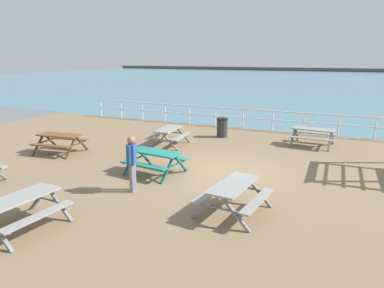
% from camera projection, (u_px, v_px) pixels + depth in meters
% --- Properties ---
extents(ground_plane, '(30.00, 24.00, 0.20)m').
position_uv_depth(ground_plane, '(223.00, 175.00, 11.96)').
color(ground_plane, '#846B4C').
extents(sea_band, '(142.00, 90.00, 0.01)m').
position_uv_depth(sea_band, '(330.00, 81.00, 58.39)').
color(sea_band, teal).
rests_on(sea_band, ground).
extents(distant_shoreline, '(142.00, 6.00, 1.80)m').
position_uv_depth(distant_shoreline, '(340.00, 71.00, 96.26)').
color(distant_shoreline, '#4C4C47').
rests_on(distant_shoreline, ground).
extents(seaward_railing, '(23.07, 0.07, 1.08)m').
position_uv_depth(seaward_railing, '(273.00, 117.00, 18.58)').
color(seaward_railing, white).
rests_on(seaward_railing, ground).
extents(picnic_table_near_left, '(1.65, 1.90, 0.80)m').
position_uv_depth(picnic_table_near_left, '(20.00, 205.00, 7.93)').
color(picnic_table_near_left, gray).
rests_on(picnic_table_near_left, ground).
extents(picnic_table_near_right, '(1.98, 1.74, 0.80)m').
position_uv_depth(picnic_table_near_right, '(60.00, 139.00, 14.27)').
color(picnic_table_near_right, brown).
rests_on(picnic_table_near_right, ground).
extents(picnic_table_mid_centre, '(1.69, 1.93, 0.80)m').
position_uv_depth(picnic_table_mid_centre, '(234.00, 191.00, 8.74)').
color(picnic_table_mid_centre, gray).
rests_on(picnic_table_mid_centre, ground).
extents(picnic_table_far_left, '(1.96, 1.72, 0.80)m').
position_uv_depth(picnic_table_far_left, '(155.00, 157.00, 11.74)').
color(picnic_table_far_left, '#1E7A70').
rests_on(picnic_table_far_left, ground).
extents(picnic_table_far_right, '(1.90, 1.65, 0.80)m').
position_uv_depth(picnic_table_far_right, '(313.00, 133.00, 15.43)').
color(picnic_table_far_right, gray).
rests_on(picnic_table_far_right, ground).
extents(picnic_table_corner, '(1.70, 1.95, 0.80)m').
position_uv_depth(picnic_table_corner, '(169.00, 132.00, 15.51)').
color(picnic_table_corner, gray).
rests_on(picnic_table_corner, ground).
extents(visitor, '(0.31, 0.51, 1.66)m').
position_uv_depth(visitor, '(132.00, 160.00, 10.08)').
color(visitor, slate).
rests_on(visitor, ground).
extents(litter_bin, '(0.55, 0.55, 0.95)m').
position_uv_depth(litter_bin, '(222.00, 127.00, 17.15)').
color(litter_bin, '#2D2D33').
rests_on(litter_bin, ground).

